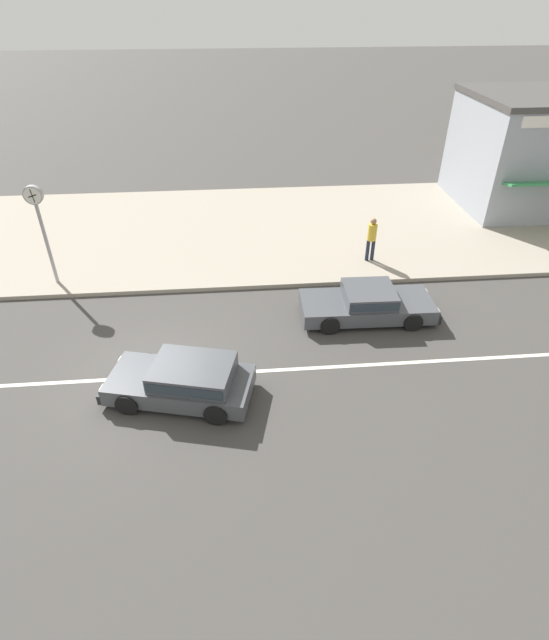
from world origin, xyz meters
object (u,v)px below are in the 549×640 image
pedestrian_near_clock (372,236)px  street_clock (38,213)px  hatchback_dark_grey_1 (185,380)px  sedan_dark_grey_3 (368,303)px  shopfront_corner_warung (542,150)px

pedestrian_near_clock → street_clock: bearing=-176.7°
hatchback_dark_grey_1 → sedan_dark_grey_3: size_ratio=0.94×
shopfront_corner_warung → hatchback_dark_grey_1: bearing=-142.2°
sedan_dark_grey_3 → shopfront_corner_warung: shopfront_corner_warung is taller
hatchback_dark_grey_1 → sedan_dark_grey_3: bearing=30.3°
sedan_dark_grey_3 → shopfront_corner_warung: size_ratio=0.62×
hatchback_dark_grey_1 → street_clock: (-4.96, 6.29, 2.18)m
street_clock → shopfront_corner_warung: shopfront_corner_warung is taller
sedan_dark_grey_3 → shopfront_corner_warung: bearing=41.4°
shopfront_corner_warung → street_clock: bearing=-163.9°
hatchback_dark_grey_1 → shopfront_corner_warung: shopfront_corner_warung is taller
hatchback_dark_grey_1 → sedan_dark_grey_3: hatchback_dark_grey_1 is taller
street_clock → pedestrian_near_clock: 11.74m
hatchback_dark_grey_1 → street_clock: 8.30m
sedan_dark_grey_3 → street_clock: size_ratio=1.23×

